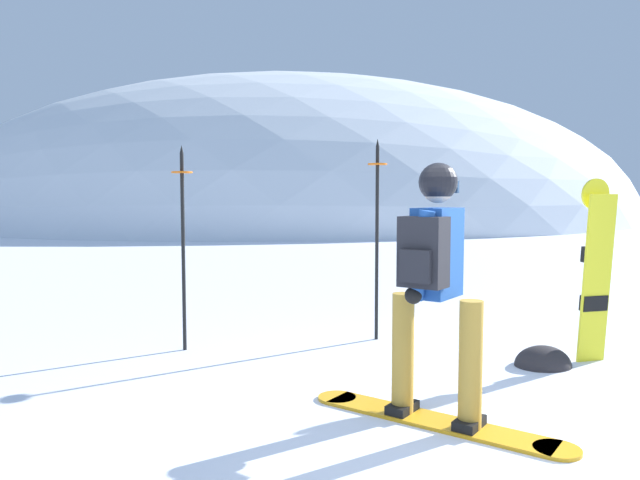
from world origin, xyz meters
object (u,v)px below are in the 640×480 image
object	(u,v)px
spare_snowboard	(596,270)
piste_marker_far	(377,226)
snowboarder_main	(434,286)
rock_small	(543,366)
piste_marker_near	(183,234)

from	to	relation	value
spare_snowboard	piste_marker_far	distance (m)	2.10
spare_snowboard	snowboarder_main	bearing A→B (deg)	-154.72
rock_small	snowboarder_main	bearing A→B (deg)	-147.50
piste_marker_near	spare_snowboard	bearing A→B (deg)	-21.75
piste_marker_far	rock_small	size ratio (longest dim) A/B	4.10
snowboarder_main	piste_marker_near	distance (m)	2.82
piste_marker_near	rock_small	xyz separation A→B (m)	(3.03, -1.40, -1.13)
piste_marker_near	piste_marker_far	xyz separation A→B (m)	(1.96, -0.08, 0.05)
piste_marker_far	rock_small	world-z (taller)	piste_marker_far
snowboarder_main	rock_small	distance (m)	2.05
snowboarder_main	piste_marker_far	distance (m)	2.37
spare_snowboard	rock_small	bearing A→B (deg)	178.63
snowboarder_main	rock_small	world-z (taller)	snowboarder_main
spare_snowboard	piste_marker_near	distance (m)	3.83
piste_marker_far	piste_marker_near	bearing A→B (deg)	177.54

